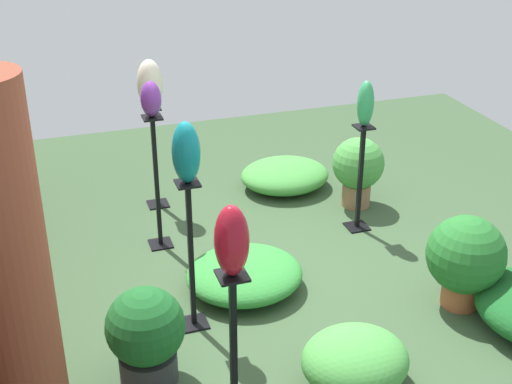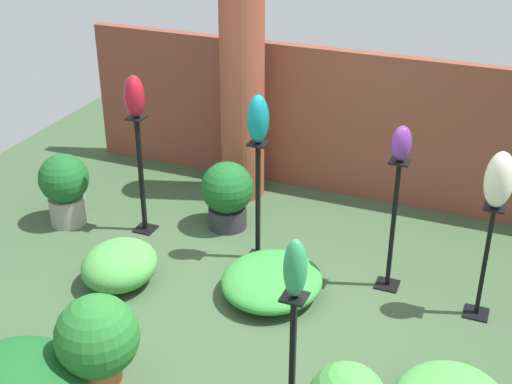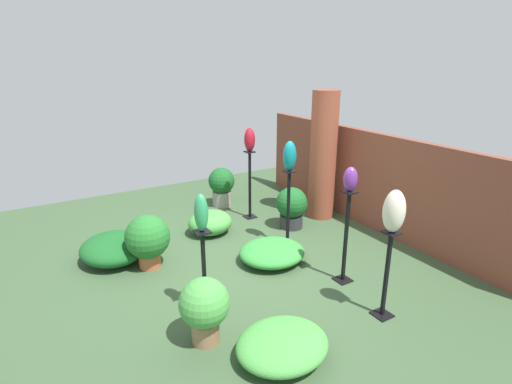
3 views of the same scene
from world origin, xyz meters
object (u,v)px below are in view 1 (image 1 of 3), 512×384
pedestal_ivory (155,162)px  art_vase_violet (151,99)px  art_vase_teal (186,153)px  potted_plant_near_pillar (146,334)px  art_vase_ivory (150,84)px  brick_pillar (8,268)px  pedestal_violet (157,189)px  pedestal_ruby (234,373)px  pedestal_jade (360,183)px  potted_plant_mid_left (466,257)px  art_vase_ruby (232,241)px  potted_plant_front_right (358,167)px  art_vase_jade (366,104)px  pedestal_teal (191,263)px

pedestal_ivory → art_vase_violet: 1.20m
art_vase_teal → potted_plant_near_pillar: bearing=139.5°
art_vase_ivory → potted_plant_near_pillar: (-2.51, 0.55, -0.87)m
art_vase_ivory → brick_pillar: bearing=153.9°
pedestal_violet → pedestal_ruby: bearing=178.9°
pedestal_jade → pedestal_ruby: (-2.21, 1.85, 0.10)m
pedestal_jade → art_vase_ivory: art_vase_ivory is taller
pedestal_violet → pedestal_jade: size_ratio=1.20×
potted_plant_mid_left → pedestal_ruby: bearing=112.2°
art_vase_violet → art_vase_ruby: art_vase_ruby is taller
pedestal_ruby → potted_plant_front_right: 3.33m
pedestal_ivory → art_vase_jade: size_ratio=2.48×
pedestal_ruby → art_vase_jade: (2.21, -1.85, 0.66)m
pedestal_ruby → art_vase_teal: art_vase_teal is taller
art_vase_teal → potted_plant_front_right: bearing=-54.9°
art_vase_violet → art_vase_ruby: (-2.47, 0.05, 0.05)m
pedestal_ruby → art_vase_ruby: (-0.00, 0.00, 0.85)m
art_vase_ivory → pedestal_ruby: bearing=176.8°
art_vase_jade → potted_plant_front_right: 0.93m
art_vase_violet → art_vase_jade: size_ratio=0.73×
pedestal_violet → pedestal_jade: pedestal_violet is taller
art_vase_ivory → art_vase_violet: size_ratio=1.52×
brick_pillar → art_vase_ruby: bearing=-117.9°
art_vase_ivory → potted_plant_near_pillar: size_ratio=0.66×
pedestal_ruby → art_vase_ivory: bearing=-3.2°
brick_pillar → pedestal_violet: bearing=-31.9°
pedestal_ivory → art_vase_violet: (-0.78, 0.13, 0.90)m
potted_plant_near_pillar → art_vase_ivory: bearing=-12.5°
pedestal_violet → art_vase_ivory: size_ratio=2.65×
art_vase_violet → brick_pillar: bearing=148.1°
brick_pillar → potted_plant_near_pillar: (0.15, -0.74, -0.73)m
art_vase_violet → art_vase_jade: (-0.26, -1.80, -0.15)m
pedestal_jade → pedestal_teal: 2.04m
brick_pillar → pedestal_jade: brick_pillar is taller
potted_plant_mid_left → potted_plant_near_pillar: 2.45m
pedestal_teal → art_vase_ruby: art_vase_ruby is taller
pedestal_violet → potted_plant_front_right: pedestal_violet is taller
art_vase_teal → art_vase_ruby: 1.24m
pedestal_violet → potted_plant_mid_left: bearing=-128.8°
pedestal_ruby → art_vase_jade: bearing=-39.9°
potted_plant_mid_left → potted_plant_near_pillar: (-0.11, 2.44, -0.05)m
pedestal_violet → pedestal_teal: pedestal_violet is taller
pedestal_violet → art_vase_ivory: bearing=-9.5°
pedestal_ivory → pedestal_ruby: 3.25m
pedestal_jade → potted_plant_mid_left: (-1.36, -0.22, -0.03)m
potted_plant_mid_left → potted_plant_front_right: bearing=1.1°
art_vase_ivory → art_vase_teal: (-2.00, 0.13, 0.14)m
brick_pillar → potted_plant_front_right: (2.04, -3.15, -0.70)m
pedestal_teal → potted_plant_front_right: bearing=-54.9°
pedestal_ruby → potted_plant_mid_left: bearing=-67.8°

